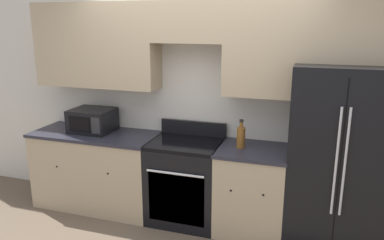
{
  "coord_description": "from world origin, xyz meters",
  "views": [
    {
      "loc": [
        1.17,
        -3.29,
        2.16
      ],
      "look_at": [
        0.0,
        0.31,
        1.16
      ],
      "focal_mm": 35.0,
      "sensor_mm": 36.0,
      "label": 1
    }
  ],
  "objects": [
    {
      "name": "microwave",
      "position": [
        -1.24,
        0.36,
        1.04
      ],
      "size": [
        0.48,
        0.4,
        0.27
      ],
      "color": "black",
      "rests_on": "lower_cabinets_left"
    },
    {
      "name": "oven_range",
      "position": [
        -0.07,
        0.31,
        0.46
      ],
      "size": [
        0.76,
        0.65,
        1.07
      ],
      "color": "black",
      "rests_on": "ground_plane"
    },
    {
      "name": "wall_back",
      "position": [
        0.0,
        0.57,
        1.58
      ],
      "size": [
        8.0,
        0.39,
        2.6
      ],
      "color": "beige",
      "rests_on": "ground_plane"
    },
    {
      "name": "lower_cabinets_left",
      "position": [
        -1.18,
        0.31,
        0.46
      ],
      "size": [
        1.48,
        0.64,
        0.91
      ],
      "color": "tan",
      "rests_on": "ground_plane"
    },
    {
      "name": "bottle",
      "position": [
        0.52,
        0.32,
        1.03
      ],
      "size": [
        0.09,
        0.09,
        0.29
      ],
      "color": "brown",
      "rests_on": "lower_cabinets_right"
    },
    {
      "name": "ground_plane",
      "position": [
        0.0,
        0.0,
        0.0
      ],
      "size": [
        12.0,
        12.0,
        0.0
      ],
      "primitive_type": "plane",
      "color": "brown"
    },
    {
      "name": "lower_cabinets_right",
      "position": [
        0.65,
        0.31,
        0.46
      ],
      "size": [
        0.72,
        0.64,
        0.91
      ],
      "color": "tan",
      "rests_on": "ground_plane"
    },
    {
      "name": "refrigerator",
      "position": [
        1.46,
        0.34,
        0.89
      ],
      "size": [
        0.91,
        0.72,
        1.79
      ],
      "color": "black",
      "rests_on": "ground_plane"
    }
  ]
}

